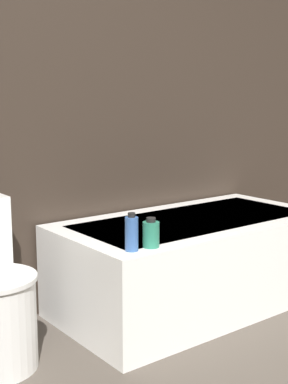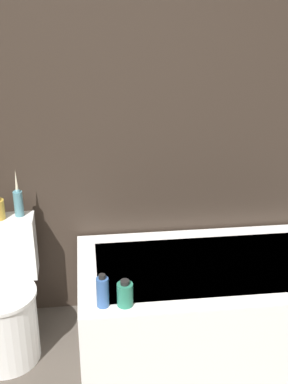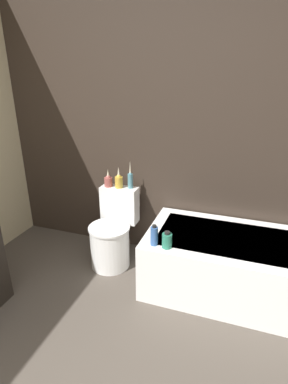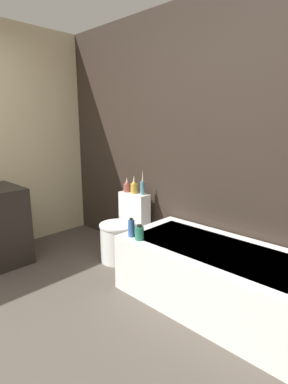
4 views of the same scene
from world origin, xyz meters
name	(u,v)px [view 2 (image 2 of 4)]	position (x,y,z in m)	size (l,w,h in m)	color
wall_back_tiled	(68,101)	(0.00, 2.18, 1.30)	(6.40, 0.06, 2.60)	#332821
bathtub	(220,302)	(0.78, 1.73, 0.26)	(1.54, 0.79, 0.51)	white
toilet	(3,305)	(-0.40, 1.79, 0.29)	(0.39, 0.53, 0.72)	white
vase_bronze	(18,201)	(-0.29, 2.01, 0.81)	(0.05, 0.05, 0.27)	teal
shampoo_bottle_tall	(103,292)	(0.13, 1.43, 0.59)	(0.06, 0.06, 0.17)	#335999
shampoo_bottle_short	(125,294)	(0.23, 1.43, 0.57)	(0.08, 0.08, 0.14)	#267259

